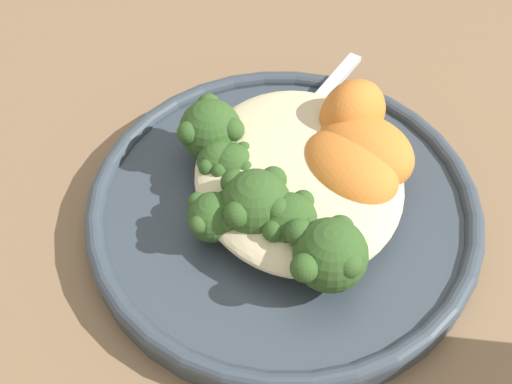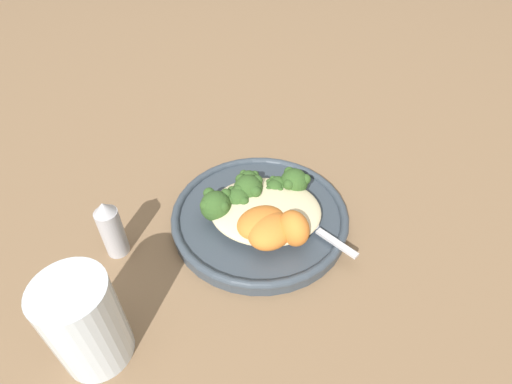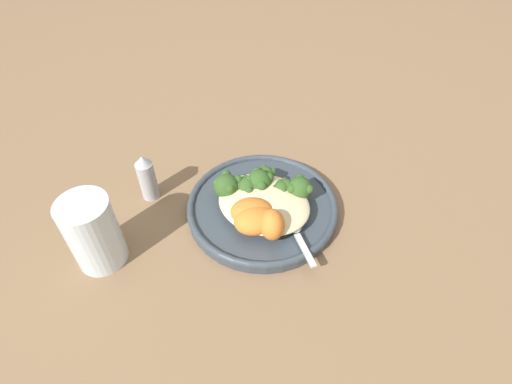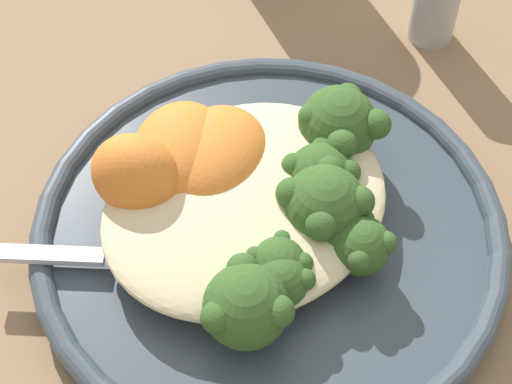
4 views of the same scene
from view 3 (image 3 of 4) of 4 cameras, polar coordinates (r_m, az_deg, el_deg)
name	(u,v)px [view 3 (image 3 of 4)]	position (r m, az deg, el deg)	size (l,w,h in m)	color
ground_plane	(253,217)	(0.65, -0.40, -3.53)	(4.00, 4.00, 0.00)	#846647
plate	(262,207)	(0.65, 0.92, -2.12)	(0.24, 0.24, 0.02)	#38424C
quinoa_mound	(264,203)	(0.62, 1.13, -1.55)	(0.15, 0.13, 0.02)	beige
broccoli_stalk_0	(295,192)	(0.64, 5.63, 0.05)	(0.07, 0.11, 0.04)	#8EB25B
broccoli_stalk_1	(279,195)	(0.64, 3.33, -0.37)	(0.03, 0.09, 0.03)	#8EB25B
broccoli_stalk_2	(275,196)	(0.64, 2.80, -0.62)	(0.03, 0.10, 0.03)	#8EB25B
broccoli_stalk_3	(264,185)	(0.65, 1.22, 1.00)	(0.06, 0.10, 0.03)	#8EB25B
broccoli_stalk_4	(259,186)	(0.64, 0.49, 0.86)	(0.07, 0.08, 0.04)	#8EB25B
broccoli_stalk_5	(249,191)	(0.64, -0.99, 0.15)	(0.07, 0.06, 0.03)	#8EB25B
broccoli_stalk_6	(234,190)	(0.64, -3.18, 0.32)	(0.11, 0.05, 0.04)	#8EB25B
sweet_potato_chunk_0	(255,220)	(0.59, -0.14, -4.07)	(0.06, 0.05, 0.04)	orange
sweet_potato_chunk_1	(272,225)	(0.58, 2.34, -4.67)	(0.05, 0.04, 0.05)	orange
sweet_potato_chunk_2	(252,212)	(0.60, -0.56, -2.88)	(0.07, 0.05, 0.04)	orange
spoon	(295,230)	(0.60, 5.59, -5.42)	(0.09, 0.07, 0.01)	silver
water_glass	(93,233)	(0.60, -22.25, -5.40)	(0.07, 0.07, 0.11)	silver
salt_shaker	(147,177)	(0.68, -15.32, 2.06)	(0.03, 0.03, 0.09)	#B2B2B7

